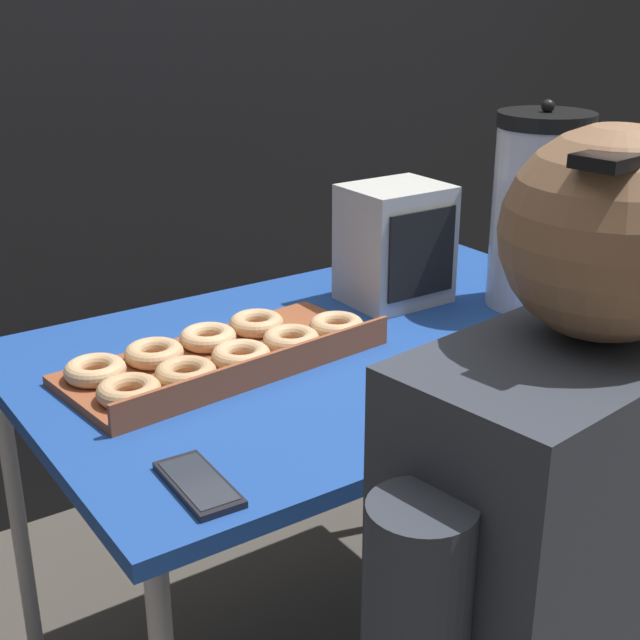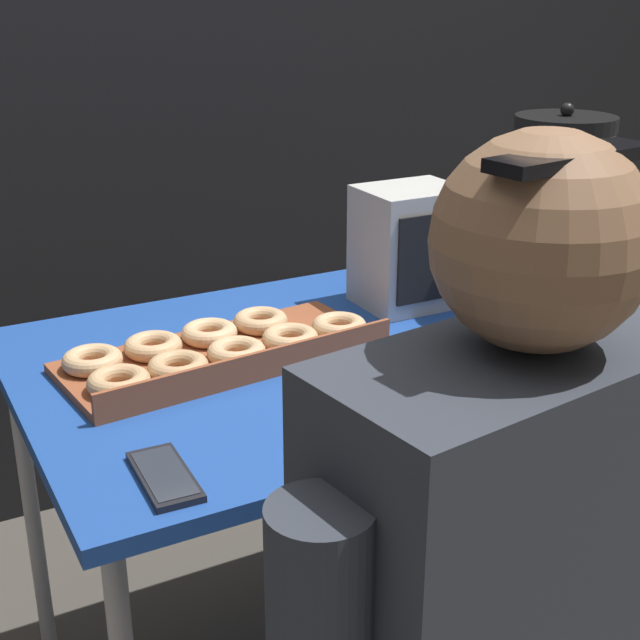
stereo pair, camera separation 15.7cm
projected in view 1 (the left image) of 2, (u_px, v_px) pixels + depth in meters
The scene contains 5 objects.
folding_table at pixel (352, 369), 1.65m from camera, with size 1.20×0.78×0.77m.
donut_box at pixel (220, 355), 1.53m from camera, with size 0.58×0.29×0.05m.
coffee_urn at pixel (538, 211), 1.76m from camera, with size 0.19×0.21×0.41m.
cell_phone at pixel (198, 484), 1.17m from camera, with size 0.07×0.16×0.01m.
space_heater at pixel (395, 244), 1.80m from camera, with size 0.20×0.17×0.24m.
Camera 1 is at (-0.90, -1.21, 1.40)m, focal length 50.00 mm.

